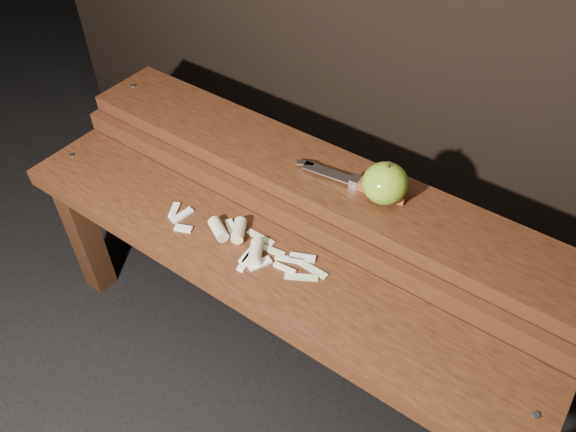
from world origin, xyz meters
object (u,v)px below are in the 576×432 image
Objects in this scene: bench_rear_tier at (316,200)px; apple at (385,183)px; bench_front_tier at (254,283)px; knife at (368,186)px.

apple reaches higher than bench_rear_tier.
bench_rear_tier is 12.81× the size of apple.
apple is at bearing 56.19° from bench_front_tier.
apple reaches higher than knife.
bench_rear_tier is 0.20m from apple.
knife is (-0.04, 0.00, -0.03)m from apple.
apple is (0.15, 0.00, 0.13)m from bench_rear_tier.
bench_front_tier is at bearing -90.00° from bench_rear_tier.
knife is (0.12, 0.24, 0.16)m from bench_front_tier.
bench_front_tier is 4.91× the size of knife.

